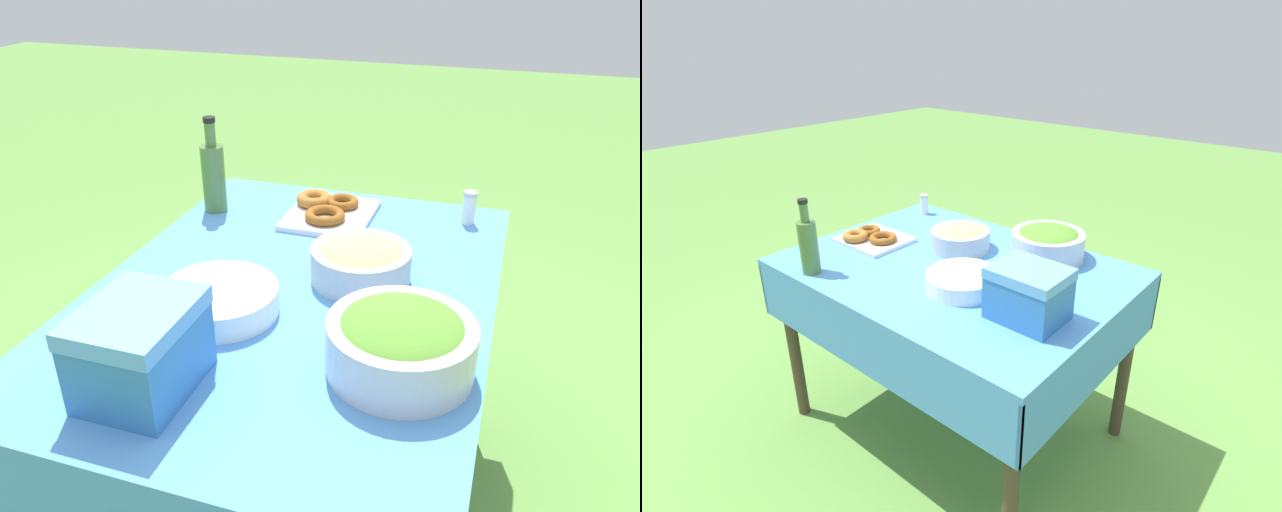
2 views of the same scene
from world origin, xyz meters
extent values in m
plane|color=#609342|center=(0.00, 0.00, 0.00)|extent=(14.00, 14.00, 0.00)
cube|color=#4C8CD1|center=(0.00, 0.00, 0.76)|extent=(1.26, 0.92, 0.02)
cube|color=#4C8CD1|center=(0.00, -0.45, 0.64)|extent=(1.26, 0.01, 0.22)
cube|color=#4C8CD1|center=(0.00, 0.45, 0.64)|extent=(1.26, 0.01, 0.22)
cube|color=#4C8CD1|center=(-0.62, 0.00, 0.64)|extent=(0.01, 0.92, 0.22)
cube|color=#4C8CD1|center=(0.62, 0.00, 0.64)|extent=(0.01, 0.92, 0.22)
cylinder|color=#473828|center=(-0.57, -0.40, 0.37)|extent=(0.05, 0.05, 0.75)
cylinder|color=#473828|center=(0.57, -0.40, 0.37)|extent=(0.05, 0.05, 0.75)
cylinder|color=#473828|center=(-0.57, 0.40, 0.37)|extent=(0.05, 0.05, 0.75)
cylinder|color=#473828|center=(0.57, 0.40, 0.37)|extent=(0.05, 0.05, 0.75)
cylinder|color=silver|center=(0.23, 0.30, 0.82)|extent=(0.28, 0.28, 0.11)
ellipsoid|color=#51892D|center=(0.23, 0.30, 0.86)|extent=(0.25, 0.25, 0.07)
cylinder|color=#B2B7BC|center=(-0.09, 0.14, 0.81)|extent=(0.24, 0.24, 0.08)
ellipsoid|color=tan|center=(-0.09, 0.14, 0.84)|extent=(0.21, 0.21, 0.07)
cube|color=silver|center=(-0.42, -0.04, 0.78)|extent=(0.28, 0.24, 0.02)
torus|color=brown|center=(-0.47, -0.02, 0.80)|extent=(0.12, 0.12, 0.03)
torus|color=brown|center=(-0.36, -0.04, 0.80)|extent=(0.13, 0.13, 0.03)
torus|color=#A36628|center=(-0.46, -0.10, 0.81)|extent=(0.15, 0.15, 0.03)
cylinder|color=white|center=(0.15, -0.12, 0.78)|extent=(0.26, 0.26, 0.01)
cylinder|color=white|center=(0.15, -0.12, 0.79)|extent=(0.26, 0.26, 0.01)
cylinder|color=white|center=(0.15, -0.12, 0.80)|extent=(0.26, 0.26, 0.01)
cylinder|color=white|center=(0.15, -0.12, 0.81)|extent=(0.26, 0.26, 0.01)
cylinder|color=white|center=(0.15, -0.12, 0.83)|extent=(0.26, 0.26, 0.01)
cylinder|color=#4C7238|center=(-0.37, -0.39, 0.87)|extent=(0.07, 0.07, 0.20)
cylinder|color=#4C7238|center=(-0.37, -0.39, 1.01)|extent=(0.03, 0.03, 0.07)
cylinder|color=black|center=(-0.37, -0.39, 1.05)|extent=(0.04, 0.04, 0.02)
cube|color=#3372B7|center=(0.42, -0.14, 0.84)|extent=(0.22, 0.18, 0.14)
cube|color=#60A0E5|center=(0.42, -0.14, 0.93)|extent=(0.23, 0.18, 0.03)
cylinder|color=white|center=(-0.50, 0.35, 0.81)|extent=(0.04, 0.04, 0.08)
cylinder|color=silver|center=(-0.50, 0.35, 0.86)|extent=(0.04, 0.04, 0.01)
camera|label=1|loc=(1.19, 0.45, 1.52)|focal=35.00mm
camera|label=2|loc=(1.14, -1.29, 1.60)|focal=28.00mm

